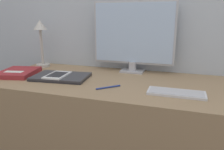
% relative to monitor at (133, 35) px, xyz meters
% --- Properties ---
extents(wall_back, '(3.60, 0.05, 2.40)m').
position_rel_monitor_xyz_m(wall_back, '(-0.06, 0.10, 0.20)').
color(wall_back, '#B2BCC6').
rests_on(wall_back, ground_plane).
extents(desk, '(1.49, 0.64, 0.75)m').
position_rel_monitor_xyz_m(desk, '(-0.06, -0.25, -0.63)').
color(desk, '#997A56').
rests_on(desk, ground_plane).
extents(monitor, '(0.56, 0.11, 0.48)m').
position_rel_monitor_xyz_m(monitor, '(0.00, 0.00, 0.00)').
color(monitor, '#B7B7BC').
rests_on(monitor, desk).
extents(keyboard, '(0.28, 0.12, 0.01)m').
position_rel_monitor_xyz_m(keyboard, '(0.31, -0.38, -0.24)').
color(keyboard, silver).
rests_on(keyboard, desk).
extents(laptop, '(0.36, 0.25, 0.02)m').
position_rel_monitor_xyz_m(laptop, '(-0.39, -0.30, -0.24)').
color(laptop, '#232328').
rests_on(laptop, desk).
extents(ereader, '(0.13, 0.19, 0.01)m').
position_rel_monitor_xyz_m(ereader, '(-0.40, -0.32, -0.23)').
color(ereader, white).
rests_on(ereader, laptop).
extents(desk_lamp, '(0.10, 0.10, 0.35)m').
position_rel_monitor_xyz_m(desk_lamp, '(-0.69, -0.05, -0.02)').
color(desk_lamp, '#BCB7AD').
rests_on(desk_lamp, desk).
extents(notebook, '(0.26, 0.30, 0.03)m').
position_rel_monitor_xyz_m(notebook, '(-0.70, -0.31, -0.24)').
color(notebook, maroon).
rests_on(notebook, desk).
extents(pen, '(0.11, 0.10, 0.01)m').
position_rel_monitor_xyz_m(pen, '(-0.04, -0.39, -0.25)').
color(pen, navy).
rests_on(pen, desk).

